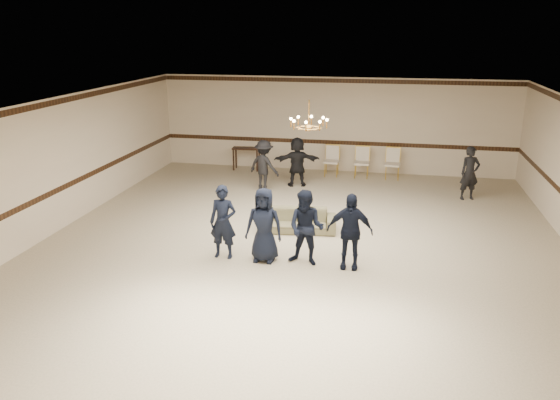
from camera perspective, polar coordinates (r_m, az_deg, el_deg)
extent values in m
cube|color=beige|center=(12.51, 2.15, -4.82)|extent=(12.00, 14.00, 0.01)
cube|color=black|center=(11.66, 2.33, 9.86)|extent=(12.00, 14.00, 0.01)
cube|color=beige|center=(18.77, 5.74, 7.84)|extent=(12.00, 0.01, 3.20)
cube|color=beige|center=(5.74, -9.66, -16.34)|extent=(12.00, 0.01, 3.20)
cube|color=beige|center=(14.20, -22.44, 3.37)|extent=(0.01, 14.00, 3.20)
cube|color=#372010|center=(18.87, 5.68, 6.04)|extent=(12.00, 0.02, 0.14)
cube|color=#372010|center=(18.56, 5.87, 12.34)|extent=(12.00, 0.02, 0.14)
imported|color=black|center=(11.70, -5.99, -2.31)|extent=(0.59, 0.40, 1.61)
imported|color=black|center=(11.47, -1.69, -2.63)|extent=(0.80, 0.54, 1.61)
imported|color=black|center=(11.31, 2.76, -2.95)|extent=(0.88, 0.74, 1.61)
imported|color=black|center=(11.22, 7.32, -3.25)|extent=(0.95, 0.40, 1.61)
imported|color=#6C6548|center=(13.32, 1.89, -2.14)|extent=(1.92, 0.94, 0.54)
imported|color=black|center=(16.49, -1.69, 3.63)|extent=(1.15, 0.91, 1.56)
imported|color=black|center=(16.99, 1.81, 4.04)|extent=(1.51, 0.80, 1.56)
imported|color=black|center=(16.54, 19.27, 2.67)|extent=(0.66, 0.54, 1.56)
cube|color=black|center=(19.04, -3.54, 4.34)|extent=(0.98, 0.48, 0.80)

